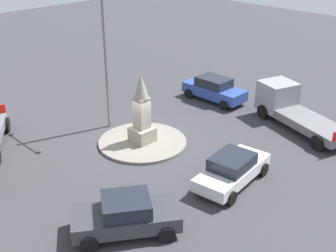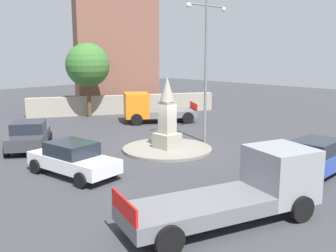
# 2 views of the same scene
# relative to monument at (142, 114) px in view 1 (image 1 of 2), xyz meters

# --- Properties ---
(ground_plane) EXTENTS (80.00, 80.00, 0.00)m
(ground_plane) POSITION_rel_monument_xyz_m (0.00, 0.00, -1.75)
(ground_plane) COLOR #38383D
(traffic_island) EXTENTS (4.77, 4.77, 0.15)m
(traffic_island) POSITION_rel_monument_xyz_m (0.00, 0.00, -1.68)
(traffic_island) COLOR gray
(traffic_island) RESTS_ON ground
(monument) EXTENTS (1.13, 1.13, 3.79)m
(monument) POSITION_rel_monument_xyz_m (0.00, 0.00, 0.00)
(monument) COLOR #9E9687
(monument) RESTS_ON traffic_island
(streetlamp) EXTENTS (3.24, 0.28, 8.04)m
(streetlamp) POSITION_rel_monument_xyz_m (2.98, -0.08, 3.11)
(streetlamp) COLOR slate
(streetlamp) RESTS_ON ground
(car_blue_parked_left) EXTENTS (4.32, 1.95, 1.59)m
(car_blue_parked_left) POSITION_rel_monument_xyz_m (1.29, -7.54, -0.94)
(car_blue_parked_left) COLOR #2D479E
(car_blue_parked_left) RESTS_ON ground
(car_dark_grey_waiting) EXTENTS (3.80, 4.42, 1.53)m
(car_dark_grey_waiting) POSITION_rel_monument_xyz_m (-5.12, 5.42, -0.98)
(car_dark_grey_waiting) COLOR #38383D
(car_dark_grey_waiting) RESTS_ON ground
(car_white_near_island) EXTENTS (2.35, 4.45, 1.45)m
(car_white_near_island) POSITION_rel_monument_xyz_m (-5.87, -0.24, -1.01)
(car_white_near_island) COLOR silver
(car_white_near_island) RESTS_ON ground
(truck_grey_far_side) EXTENTS (6.68, 3.82, 2.16)m
(truck_grey_far_side) POSITION_rel_monument_xyz_m (-4.31, -7.92, -0.76)
(truck_grey_far_side) COLOR gray
(truck_grey_far_side) RESTS_ON ground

